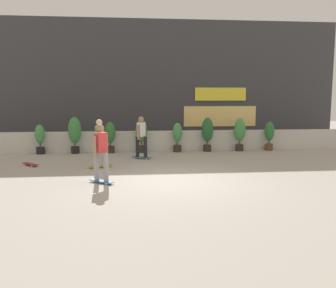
{
  "coord_description": "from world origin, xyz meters",
  "views": [
    {
      "loc": [
        -1.18,
        -10.31,
        2.48
      ],
      "look_at": [
        0.0,
        1.5,
        0.9
      ],
      "focal_mm": 38.41,
      "sensor_mm": 36.0,
      "label": 1
    }
  ],
  "objects_px": {
    "skater_far_left": "(100,141)",
    "skateboard_near_camera": "(30,164)",
    "potted_plant_4": "(177,136)",
    "potted_plant_7": "(269,134)",
    "potted_plant_2": "(110,135)",
    "potted_plant_6": "(240,132)",
    "potted_plant_1": "(75,132)",
    "skater_mid_plaza": "(101,151)",
    "potted_plant_3": "(141,133)",
    "potted_plant_5": "(207,132)",
    "skater_by_wall_left": "(141,135)",
    "potted_plant_0": "(40,138)"
  },
  "relations": [
    {
      "from": "potted_plant_5",
      "to": "potted_plant_6",
      "type": "xyz_separation_m",
      "value": [
        1.5,
        0.0,
        -0.02
      ]
    },
    {
      "from": "potted_plant_4",
      "to": "potted_plant_5",
      "type": "relative_size",
      "value": 0.85
    },
    {
      "from": "potted_plant_1",
      "to": "skater_by_wall_left",
      "type": "relative_size",
      "value": 0.94
    },
    {
      "from": "potted_plant_5",
      "to": "skater_by_wall_left",
      "type": "bearing_deg",
      "value": -150.97
    },
    {
      "from": "potted_plant_7",
      "to": "skater_mid_plaza",
      "type": "xyz_separation_m",
      "value": [
        -7.17,
        -5.64,
        0.19
      ]
    },
    {
      "from": "skater_mid_plaza",
      "to": "potted_plant_3",
      "type": "bearing_deg",
      "value": 77.09
    },
    {
      "from": "potted_plant_2",
      "to": "potted_plant_6",
      "type": "xyz_separation_m",
      "value": [
        5.85,
        0.0,
        0.09
      ]
    },
    {
      "from": "potted_plant_0",
      "to": "potted_plant_3",
      "type": "xyz_separation_m",
      "value": [
        4.37,
        -0.0,
        0.16
      ]
    },
    {
      "from": "potted_plant_7",
      "to": "skater_by_wall_left",
      "type": "relative_size",
      "value": 0.79
    },
    {
      "from": "potted_plant_4",
      "to": "potted_plant_3",
      "type": "bearing_deg",
      "value": 180.0
    },
    {
      "from": "potted_plant_3",
      "to": "skateboard_near_camera",
      "type": "bearing_deg",
      "value": -146.05
    },
    {
      "from": "potted_plant_2",
      "to": "potted_plant_5",
      "type": "height_order",
      "value": "potted_plant_5"
    },
    {
      "from": "potted_plant_6",
      "to": "potted_plant_0",
      "type": "bearing_deg",
      "value": 180.0
    },
    {
      "from": "potted_plant_6",
      "to": "potted_plant_7",
      "type": "bearing_deg",
      "value": 0.0
    },
    {
      "from": "potted_plant_5",
      "to": "skateboard_near_camera",
      "type": "distance_m",
      "value": 7.6
    },
    {
      "from": "potted_plant_2",
      "to": "potted_plant_1",
      "type": "bearing_deg",
      "value": -180.0
    },
    {
      "from": "potted_plant_1",
      "to": "potted_plant_2",
      "type": "relative_size",
      "value": 1.16
    },
    {
      "from": "potted_plant_7",
      "to": "potted_plant_1",
      "type": "bearing_deg",
      "value": -180.0
    },
    {
      "from": "potted_plant_4",
      "to": "potted_plant_0",
      "type": "bearing_deg",
      "value": 180.0
    },
    {
      "from": "skateboard_near_camera",
      "to": "potted_plant_6",
      "type": "bearing_deg",
      "value": 17.75
    },
    {
      "from": "potted_plant_4",
      "to": "potted_plant_5",
      "type": "height_order",
      "value": "potted_plant_5"
    },
    {
      "from": "potted_plant_0",
      "to": "skateboard_near_camera",
      "type": "xyz_separation_m",
      "value": [
        0.31,
        -2.74,
        -0.65
      ]
    },
    {
      "from": "skater_far_left",
      "to": "skateboard_near_camera",
      "type": "bearing_deg",
      "value": 166.46
    },
    {
      "from": "potted_plant_1",
      "to": "potted_plant_5",
      "type": "distance_m",
      "value": 5.87
    },
    {
      "from": "skateboard_near_camera",
      "to": "potted_plant_1",
      "type": "bearing_deg",
      "value": 66.78
    },
    {
      "from": "potted_plant_1",
      "to": "skater_far_left",
      "type": "height_order",
      "value": "skater_far_left"
    },
    {
      "from": "skateboard_near_camera",
      "to": "potted_plant_7",
      "type": "bearing_deg",
      "value": 15.39
    },
    {
      "from": "potted_plant_2",
      "to": "skateboard_near_camera",
      "type": "bearing_deg",
      "value": -134.58
    },
    {
      "from": "potted_plant_2",
      "to": "skater_mid_plaza",
      "type": "distance_m",
      "value": 5.65
    },
    {
      "from": "potted_plant_6",
      "to": "potted_plant_7",
      "type": "relative_size",
      "value": 1.13
    },
    {
      "from": "potted_plant_2",
      "to": "potted_plant_6",
      "type": "relative_size",
      "value": 0.91
    },
    {
      "from": "potted_plant_4",
      "to": "skateboard_near_camera",
      "type": "bearing_deg",
      "value": -154.26
    },
    {
      "from": "potted_plant_2",
      "to": "skater_by_wall_left",
      "type": "xyz_separation_m",
      "value": [
        1.33,
        -1.68,
        0.16
      ]
    },
    {
      "from": "potted_plant_1",
      "to": "skater_mid_plaza",
      "type": "distance_m",
      "value": 5.86
    },
    {
      "from": "skater_mid_plaza",
      "to": "skater_far_left",
      "type": "bearing_deg",
      "value": 95.84
    },
    {
      "from": "potted_plant_4",
      "to": "potted_plant_7",
      "type": "bearing_deg",
      "value": 0.0
    },
    {
      "from": "potted_plant_1",
      "to": "skater_far_left",
      "type": "bearing_deg",
      "value": -67.85
    },
    {
      "from": "potted_plant_2",
      "to": "potted_plant_4",
      "type": "distance_m",
      "value": 2.98
    },
    {
      "from": "potted_plant_1",
      "to": "potted_plant_2",
      "type": "height_order",
      "value": "potted_plant_1"
    },
    {
      "from": "potted_plant_2",
      "to": "potted_plant_3",
      "type": "relative_size",
      "value": 0.92
    },
    {
      "from": "skater_by_wall_left",
      "to": "skateboard_near_camera",
      "type": "bearing_deg",
      "value": -165.25
    },
    {
      "from": "potted_plant_6",
      "to": "skater_mid_plaza",
      "type": "relative_size",
      "value": 0.89
    },
    {
      "from": "skateboard_near_camera",
      "to": "potted_plant_0",
      "type": "bearing_deg",
      "value": 96.38
    },
    {
      "from": "potted_plant_6",
      "to": "skater_far_left",
      "type": "relative_size",
      "value": 0.89
    },
    {
      "from": "potted_plant_7",
      "to": "skater_far_left",
      "type": "distance_m",
      "value": 8.13
    },
    {
      "from": "potted_plant_3",
      "to": "skater_far_left",
      "type": "xyz_separation_m",
      "value": [
        -1.53,
        -3.35,
        0.07
      ]
    },
    {
      "from": "potted_plant_7",
      "to": "skater_by_wall_left",
      "type": "bearing_deg",
      "value": -164.18
    },
    {
      "from": "skater_far_left",
      "to": "skater_by_wall_left",
      "type": "relative_size",
      "value": 1.0
    },
    {
      "from": "potted_plant_2",
      "to": "potted_plant_7",
      "type": "height_order",
      "value": "potted_plant_2"
    },
    {
      "from": "potted_plant_7",
      "to": "skateboard_near_camera",
      "type": "distance_m",
      "value": 10.33
    }
  ]
}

